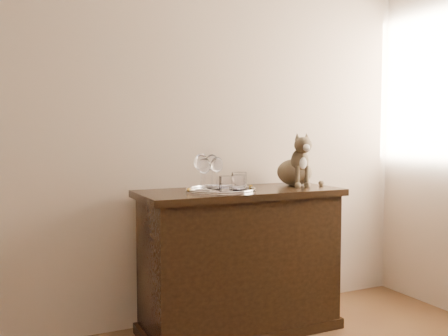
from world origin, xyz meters
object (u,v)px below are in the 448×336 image
at_px(wine_glass_a, 201,172).
at_px(wine_glass_d, 217,173).
at_px(tray, 221,191).
at_px(wine_glass_b, 212,171).
at_px(tumbler_a, 238,183).
at_px(cat, 295,159).
at_px(sideboard, 240,261).
at_px(tumbler_c, 239,181).
at_px(tumbler_b, 226,184).
at_px(wine_glass_c, 204,175).

height_order(wine_glass_a, wine_glass_d, wine_glass_a).
xyz_separation_m(tray, wine_glass_b, (-0.00, 0.11, 0.10)).
relative_size(tumbler_a, cat, 0.27).
height_order(sideboard, tumbler_a, tumbler_a).
distance_m(tray, wine_glass_a, 0.16).
relative_size(wine_glass_b, wine_glass_d, 1.06).
relative_size(tumbler_c, cat, 0.29).
relative_size(sideboard, tumbler_a, 13.50).
bearing_deg(cat, wine_glass_b, -171.59).
bearing_deg(wine_glass_b, tumbler_b, -92.08).
xyz_separation_m(wine_glass_b, wine_glass_c, (-0.11, -0.14, -0.01)).
bearing_deg(wine_glass_c, sideboard, 13.17).
bearing_deg(wine_glass_c, tray, 14.28).
height_order(wine_glass_c, wine_glass_d, same).
xyz_separation_m(wine_glass_d, tumbler_b, (-0.00, -0.13, -0.05)).
relative_size(tray, wine_glass_a, 1.91).
bearing_deg(tumbler_b, wine_glass_d, 88.19).
relative_size(sideboard, wine_glass_b, 6.02).
relative_size(sideboard, wine_glass_a, 5.74).
height_order(wine_glass_c, cat, cat).
bearing_deg(sideboard, wine_glass_a, 179.61).
bearing_deg(cat, wine_glass_a, -164.36).
xyz_separation_m(wine_glass_c, cat, (0.68, 0.13, 0.06)).
bearing_deg(wine_glass_c, tumbler_b, -32.09).
height_order(wine_glass_b, tumbler_b, wine_glass_b).
height_order(wine_glass_d, cat, cat).
distance_m(sideboard, tumbler_c, 0.48).
bearing_deg(wine_glass_b, tray, -87.61).
bearing_deg(wine_glass_b, cat, -1.37).
height_order(tray, tumbler_a, tumbler_a).
bearing_deg(tumbler_a, tumbler_c, 58.44).
bearing_deg(tumbler_a, wine_glass_b, 112.78).
distance_m(tray, cat, 0.59).
distance_m(wine_glass_b, tumbler_c, 0.18).
distance_m(wine_glass_a, wine_glass_b, 0.13).
relative_size(sideboard, wine_glass_d, 6.41).
bearing_deg(tumbler_b, sideboard, 39.19).
relative_size(wine_glass_a, wine_glass_c, 1.11).
distance_m(tumbler_b, tumbler_c, 0.15).
distance_m(wine_glass_c, wine_glass_d, 0.12).
relative_size(tray, cat, 1.20).
distance_m(wine_glass_a, tumbler_c, 0.23).
relative_size(wine_glass_c, tumbler_b, 2.14).
height_order(sideboard, wine_glass_c, wine_glass_c).
bearing_deg(cat, tumbler_a, -150.70).
distance_m(sideboard, wine_glass_b, 0.56).
height_order(wine_glass_d, tumbler_a, wine_glass_d).
xyz_separation_m(wine_glass_b, wine_glass_d, (-0.00, -0.08, -0.01)).
bearing_deg(tumbler_a, wine_glass_a, 150.08).
bearing_deg(tumbler_b, wine_glass_a, 127.56).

